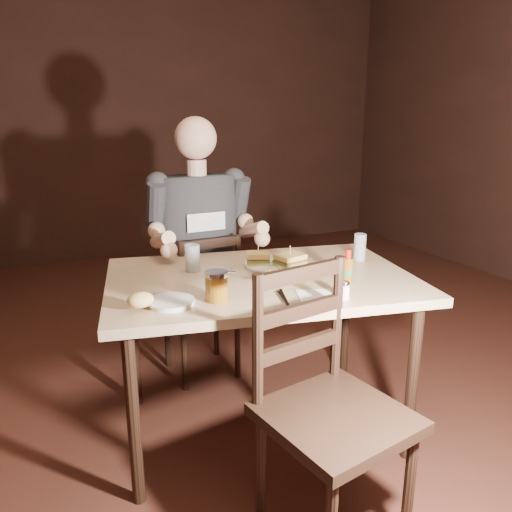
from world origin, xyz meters
name	(u,v)px	position (x,y,z in m)	size (l,w,h in m)	color
room_shell	(279,130)	(0.00, 0.00, 1.40)	(7.00, 7.00, 7.00)	black
main_table	(261,291)	(-0.04, 0.09, 0.70)	(1.48, 1.13, 0.77)	tan
chair_far	(200,304)	(-0.11, 0.74, 0.42)	(0.39, 0.43, 0.85)	black
chair_near	(336,417)	(-0.08, -0.60, 0.48)	(0.45, 0.49, 0.97)	black
diner	(201,215)	(-0.11, 0.68, 0.94)	(0.59, 0.46, 1.02)	#2D2F32
dinner_plate	(273,266)	(0.07, 0.19, 0.78)	(0.26, 0.26, 0.01)	white
sandwich_left	(258,255)	(0.00, 0.21, 0.83)	(0.10, 0.09, 0.09)	#D7BA60
sandwich_right	(290,256)	(0.13, 0.12, 0.84)	(0.12, 0.10, 0.10)	#D7BA60
fries_pile	(280,273)	(0.02, 0.01, 0.80)	(0.24, 0.17, 0.04)	#D5C961
ketchup_dollop	(293,270)	(0.10, 0.05, 0.79)	(0.04, 0.04, 0.01)	maroon
glass_left	(192,258)	(-0.29, 0.28, 0.83)	(0.07, 0.07, 0.12)	silver
glass_right	(360,247)	(0.51, 0.11, 0.84)	(0.06, 0.06, 0.13)	silver
hot_sauce	(348,266)	(0.26, -0.14, 0.84)	(0.04, 0.04, 0.14)	brown
salt_shaker	(345,290)	(0.14, -0.30, 0.80)	(0.04, 0.04, 0.07)	white
syrup_dispenser	(217,286)	(-0.32, -0.11, 0.83)	(0.09, 0.09, 0.12)	brown
napkin	(316,295)	(0.06, -0.22, 0.77)	(0.14, 0.13, 0.00)	white
knife	(284,298)	(-0.08, -0.21, 0.78)	(0.01, 0.20, 0.00)	silver
fork	(283,298)	(-0.08, -0.21, 0.78)	(0.01, 0.15, 0.00)	silver
side_plate	(171,303)	(-0.49, -0.08, 0.78)	(0.17, 0.17, 0.01)	white
bread_roll	(140,300)	(-0.61, -0.10, 0.81)	(0.10, 0.08, 0.06)	#DCC173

